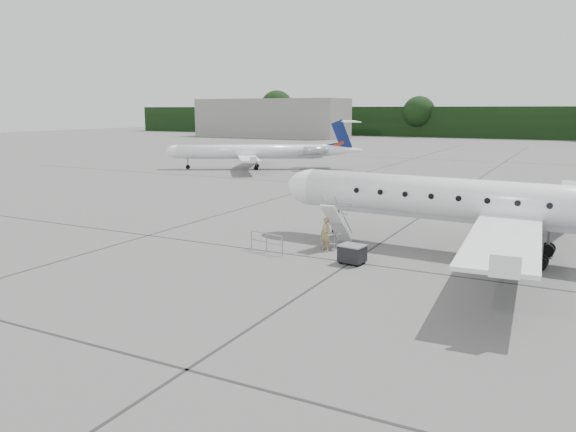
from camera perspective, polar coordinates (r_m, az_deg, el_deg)
The scene contains 9 objects.
ground at distance 23.64m, azimuth 16.80°, elevation -7.78°, with size 320.00×320.00×0.00m, color #5E5E5B.
treeline at distance 152.21m, azimuth 26.41°, elevation 8.44°, with size 260.00×4.00×8.00m, color black.
terminal_building at distance 151.42m, azimuth -1.66°, elevation 9.92°, with size 40.00×14.00×10.00m, color gray.
main_regional_jet at distance 29.54m, azimuth 23.05°, elevation 3.12°, with size 29.94×21.56×7.68m, color white, non-canonical shape.
airstair at distance 30.50m, azimuth 4.94°, elevation -0.86°, with size 0.85×2.21×2.41m, color white, non-canonical shape.
passenger at distance 29.46m, azimuth 3.85°, elevation -1.86°, with size 0.66×0.43×1.80m, color #998253.
safety_railing at distance 29.22m, azimuth -2.20°, elevation -2.75°, with size 2.20×0.08×1.00m, color #94989C, non-canonical shape.
baggage_cart at distance 27.23m, azimuth 6.54°, elevation -3.83°, with size 1.15×0.93×1.00m, color black, non-canonical shape.
bg_regional_left at distance 70.03m, azimuth -3.93°, elevation 7.24°, with size 22.95×16.52×6.02m, color white, non-canonical shape.
Camera 1 is at (3.92, -22.12, 7.35)m, focal length 35.00 mm.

